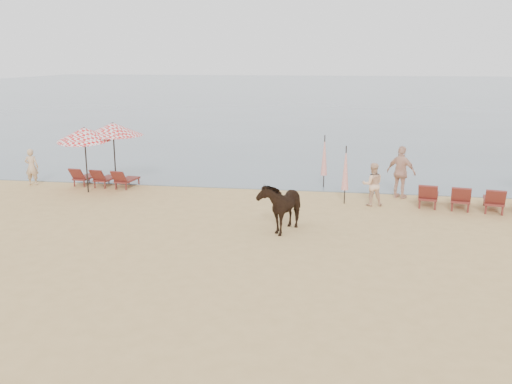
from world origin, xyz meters
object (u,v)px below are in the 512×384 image
(lounger_cluster_left, at_px, (104,178))
(beachgoer_right_a, at_px, (373,184))
(umbrella_open_left_b, at_px, (84,134))
(beachgoer_right_b, at_px, (401,172))
(umbrella_open_left_a, at_px, (113,129))
(cow, at_px, (281,205))
(umbrella_closed_left, at_px, (324,156))
(lounger_cluster_right, at_px, (477,199))
(beachgoer_left, at_px, (32,167))
(umbrella_closed_right, at_px, (346,168))

(lounger_cluster_left, relative_size, beachgoer_right_a, 1.71)
(umbrella_open_left_b, bearing_deg, beachgoer_right_b, -2.81)
(umbrella_open_left_a, height_order, cow, umbrella_open_left_a)
(umbrella_open_left_b, xyz_separation_m, beachgoer_right_a, (10.78, -0.29, -1.51))
(umbrella_closed_left, xyz_separation_m, beachgoer_right_b, (2.88, -1.26, -0.33))
(cow, relative_size, beachgoer_right_a, 1.20)
(lounger_cluster_left, bearing_deg, beachgoer_right_a, 0.20)
(cow, height_order, beachgoer_right_a, cow)
(lounger_cluster_right, xyz_separation_m, beachgoer_right_a, (-3.51, 0.15, 0.34))
(cow, relative_size, beachgoer_left, 1.22)
(umbrella_closed_right, xyz_separation_m, cow, (-1.86, -3.52, -0.51))
(beachgoer_right_b, bearing_deg, umbrella_closed_right, 61.62)
(lounger_cluster_right, distance_m, umbrella_closed_right, 4.55)
(beachgoer_right_a, bearing_deg, beachgoer_right_b, -138.60)
(lounger_cluster_left, distance_m, umbrella_closed_right, 9.73)
(umbrella_open_left_b, relative_size, beachgoer_left, 1.75)
(beachgoer_right_b, bearing_deg, beachgoer_right_a, 81.67)
(beachgoer_left, bearing_deg, cow, 150.93)
(lounger_cluster_left, distance_m, cow, 9.09)
(umbrella_open_left_a, distance_m, beachgoer_right_a, 10.17)
(beachgoer_right_a, relative_size, beachgoer_right_b, 0.78)
(lounger_cluster_right, bearing_deg, beachgoer_left, -174.00)
(umbrella_open_left_a, bearing_deg, lounger_cluster_right, -12.27)
(umbrella_open_left_b, bearing_deg, umbrella_closed_right, -8.56)
(cow, bearing_deg, umbrella_open_left_b, 173.11)
(umbrella_open_left_b, xyz_separation_m, cow, (7.97, -3.71, -1.50))
(lounger_cluster_right, height_order, cow, cow)
(lounger_cluster_right, distance_m, beachgoer_right_a, 3.53)
(beachgoer_left, distance_m, beachgoer_right_a, 13.64)
(umbrella_closed_right, bearing_deg, beachgoer_right_b, 29.64)
(lounger_cluster_left, distance_m, beachgoer_right_b, 11.66)
(beachgoer_right_b, bearing_deg, umbrella_closed_left, 8.28)
(umbrella_open_left_b, height_order, umbrella_closed_left, umbrella_open_left_b)
(umbrella_closed_right, height_order, cow, umbrella_closed_right)
(beachgoer_left, relative_size, beachgoer_right_b, 0.77)
(beachgoer_right_a, bearing_deg, umbrella_open_left_a, -14.73)
(umbrella_open_left_a, xyz_separation_m, cow, (7.16, -4.54, -1.59))
(umbrella_closed_left, bearing_deg, cow, -99.66)
(umbrella_open_left_a, relative_size, beachgoer_left, 1.75)
(lounger_cluster_right, relative_size, beachgoer_right_a, 2.67)
(umbrella_closed_right, relative_size, beachgoer_right_a, 1.37)
(umbrella_closed_left, relative_size, beachgoer_left, 1.41)
(lounger_cluster_right, relative_size, beachgoer_right_b, 2.09)
(umbrella_closed_left, height_order, beachgoer_right_b, umbrella_closed_left)
(lounger_cluster_right, distance_m, umbrella_closed_left, 6.01)
(umbrella_open_left_b, bearing_deg, umbrella_closed_left, 6.49)
(lounger_cluster_left, relative_size, umbrella_open_left_a, 0.99)
(umbrella_open_left_b, height_order, beachgoer_right_b, umbrella_open_left_b)
(umbrella_open_left_b, distance_m, beachgoer_right_b, 11.97)
(umbrella_open_left_a, relative_size, beachgoer_right_a, 1.73)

